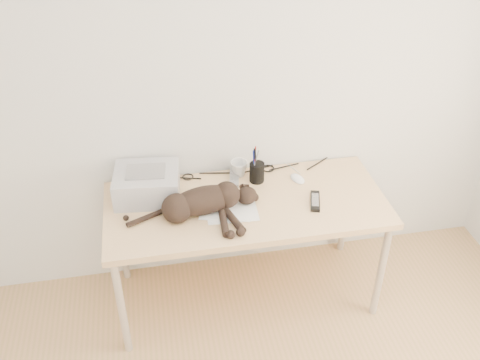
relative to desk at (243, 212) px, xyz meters
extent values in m
plane|color=silver|center=(0.00, 0.27, 0.69)|extent=(3.50, 0.00, 3.50)
cube|color=#D9BE7F|center=(0.00, -0.09, 0.11)|extent=(1.60, 0.70, 0.04)
cylinder|color=silver|center=(-0.75, -0.39, -0.26)|extent=(0.04, 0.04, 0.70)
cylinder|color=silver|center=(0.75, -0.39, -0.26)|extent=(0.04, 0.04, 0.70)
cylinder|color=silver|center=(-0.75, 0.21, -0.26)|extent=(0.04, 0.04, 0.70)
cylinder|color=silver|center=(0.75, 0.21, -0.26)|extent=(0.04, 0.04, 0.70)
cube|color=#D9BE7F|center=(0.00, 0.24, -0.21)|extent=(1.48, 0.02, 0.60)
cube|color=#B8B8BD|center=(-0.54, 0.08, 0.21)|extent=(0.39, 0.34, 0.16)
cube|color=black|center=(-0.54, 0.08, 0.22)|extent=(0.31, 0.05, 0.10)
cube|color=gray|center=(-0.54, 0.08, 0.30)|extent=(0.23, 0.18, 0.01)
cube|color=white|center=(-0.10, -0.16, 0.14)|extent=(0.29, 0.21, 0.00)
cube|color=white|center=(-0.13, -0.14, 0.14)|extent=(0.32, 0.27, 0.00)
ellipsoid|color=black|center=(-0.25, -0.13, 0.21)|extent=(0.40, 0.22, 0.16)
sphere|color=black|center=(-0.40, -0.17, 0.21)|extent=(0.17, 0.17, 0.17)
ellipsoid|color=black|center=(0.00, -0.10, 0.19)|extent=(0.13, 0.12, 0.10)
cone|color=black|center=(-0.01, -0.05, 0.23)|extent=(0.05, 0.06, 0.05)
cone|color=black|center=(0.01, -0.05, 0.22)|extent=(0.05, 0.06, 0.05)
cylinder|color=black|center=(-0.16, -0.26, 0.15)|extent=(0.08, 0.22, 0.04)
cylinder|color=black|center=(-0.10, -0.25, 0.15)|extent=(0.08, 0.22, 0.04)
cylinder|color=black|center=(-0.56, -0.14, 0.15)|extent=(0.24, 0.07, 0.03)
imported|color=white|center=(0.01, 0.19, 0.18)|extent=(0.13, 0.13, 0.10)
cylinder|color=black|center=(0.10, 0.11, 0.19)|extent=(0.09, 0.09, 0.12)
cylinder|color=#990C0C|center=(0.09, 0.11, 0.28)|extent=(0.01, 0.01, 0.17)
cylinder|color=navy|center=(0.12, 0.12, 0.28)|extent=(0.01, 0.01, 0.17)
cylinder|color=black|center=(0.10, 0.10, 0.28)|extent=(0.01, 0.01, 0.17)
cube|color=gray|center=(-0.02, 0.16, 0.14)|extent=(0.09, 0.21, 0.02)
cube|color=black|center=(0.38, -0.16, 0.14)|extent=(0.10, 0.19, 0.02)
ellipsoid|color=white|center=(0.35, 0.08, 0.15)|extent=(0.10, 0.13, 0.04)
camera|label=1|loc=(-0.49, -2.46, 1.97)|focal=40.00mm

